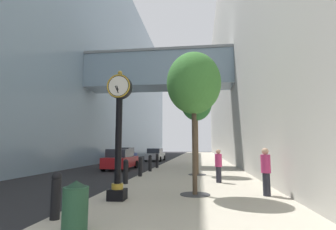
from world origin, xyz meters
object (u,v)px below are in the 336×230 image
(bollard_nearest, at_px, (56,194))
(bollard_third, at_px, (126,171))
(street_tree_mid_near, at_px, (196,104))
(trash_bin, at_px, (75,206))
(car_red_near, at_px, (121,160))
(bollard_fourth, at_px, (140,166))
(bollard_fifth, at_px, (150,163))
(car_blue_mid, at_px, (125,155))
(street_tree_near, at_px, (194,84))
(pedestrian_walking, at_px, (266,170))
(street_clock, at_px, (119,127))
(car_silver_far, at_px, (155,155))
(pedestrian_by_clock, at_px, (219,165))
(bollard_sixth, at_px, (157,160))

(bollard_nearest, xyz_separation_m, bollard_third, (0.00, 5.89, 0.00))
(street_tree_mid_near, relative_size, trash_bin, 5.35)
(car_red_near, bearing_deg, bollard_fourth, -61.72)
(street_tree_mid_near, bearing_deg, bollard_third, -128.20)
(bollard_fifth, bearing_deg, car_blue_mid, 114.83)
(bollard_fourth, distance_m, street_tree_near, 7.14)
(bollard_nearest, relative_size, trash_bin, 1.08)
(pedestrian_walking, relative_size, car_red_near, 0.38)
(bollard_third, distance_m, bollard_fifth, 5.89)
(street_clock, xyz_separation_m, car_blue_mid, (-5.89, 20.48, -1.71))
(bollard_fourth, height_order, car_red_near, car_red_near)
(bollard_nearest, xyz_separation_m, car_silver_far, (-2.21, 26.27, 0.04))
(street_tree_near, xyz_separation_m, car_silver_far, (-5.52, 22.69, -3.50))
(pedestrian_walking, distance_m, car_blue_mid, 22.05)
(car_silver_far, bearing_deg, street_clock, -82.88)
(street_clock, height_order, car_blue_mid, street_clock)
(street_tree_mid_near, bearing_deg, car_blue_mid, 123.49)
(bollard_fifth, relative_size, street_tree_near, 0.21)
(trash_bin, height_order, car_blue_mid, car_blue_mid)
(street_tree_mid_near, bearing_deg, trash_bin, -102.25)
(street_clock, xyz_separation_m, pedestrian_by_clock, (3.61, 4.48, -1.56))
(bollard_sixth, distance_m, trash_bin, 15.58)
(car_blue_mid, bearing_deg, pedestrian_by_clock, -59.29)
(bollard_third, bearing_deg, bollard_fourth, 90.00)
(bollard_fourth, height_order, pedestrian_by_clock, pedestrian_by_clock)
(street_tree_near, relative_size, car_red_near, 1.20)
(bollard_fourth, xyz_separation_m, bollard_fifth, (0.00, 2.94, 0.00))
(bollard_third, height_order, pedestrian_by_clock, pedestrian_by_clock)
(pedestrian_by_clock, bearing_deg, car_red_near, 134.46)
(car_silver_far, bearing_deg, pedestrian_by_clock, -71.25)
(street_tree_mid_near, height_order, car_blue_mid, street_tree_mid_near)
(trash_bin, bearing_deg, car_silver_far, 96.62)
(pedestrian_by_clock, bearing_deg, bollard_third, -168.02)
(bollard_nearest, distance_m, street_tree_near, 6.02)
(street_tree_mid_near, xyz_separation_m, pedestrian_walking, (2.55, -6.41, -3.54))
(bollard_fourth, distance_m, trash_bin, 9.71)
(car_red_near, xyz_separation_m, car_blue_mid, (-2.18, 8.53, 0.03))
(bollard_third, distance_m, street_tree_near, 5.36)
(car_red_near, bearing_deg, bollard_nearest, -78.39)
(car_blue_mid, bearing_deg, street_tree_near, -66.36)
(street_clock, height_order, street_tree_mid_near, street_tree_mid_near)
(bollard_third, xyz_separation_m, street_tree_near, (3.31, -2.30, 3.54))
(car_silver_far, bearing_deg, car_red_near, -93.46)
(street_tree_near, relative_size, car_blue_mid, 1.14)
(bollard_sixth, bearing_deg, car_silver_far, 100.83)
(car_red_near, bearing_deg, bollard_sixth, 8.35)
(bollard_third, distance_m, bollard_fourth, 2.94)
(street_tree_mid_near, height_order, pedestrian_walking, street_tree_mid_near)
(bollard_fourth, xyz_separation_m, bollard_sixth, (0.00, 5.89, 0.00))
(street_tree_near, bearing_deg, bollard_fifth, 112.00)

